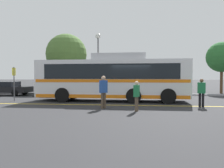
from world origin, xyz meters
TOP-DOWN VIEW (x-y plane):
  - ground_plane at (0.00, 0.00)m, footprint 220.00×220.00m
  - lane_strip_0 at (-1.37, -1.92)m, footprint 30.55×0.20m
  - curb_strip at (-1.37, 5.61)m, footprint 38.55×0.36m
  - transit_bus at (-1.35, 0.28)m, footprint 10.92×2.84m
  - parked_car_0 at (-11.92, 4.16)m, footprint 4.86×2.00m
  - parked_car_1 at (-6.47, 4.23)m, footprint 3.97×2.07m
  - pedestrian_0 at (4.11, -2.22)m, footprint 0.47×0.36m
  - pedestrian_1 at (0.37, -4.19)m, footprint 0.32×0.46m
  - pedestrian_2 at (-1.45, -3.38)m, footprint 0.45×0.45m
  - bus_stop_sign at (-8.36, -0.50)m, footprint 0.07×0.40m
  - street_lamp at (-3.46, 6.55)m, footprint 0.53×0.53m
  - tree_0 at (-7.68, 9.40)m, footprint 4.69×4.69m
  - tree_1 at (9.24, 8.60)m, footprint 3.13×3.13m

SIDE VIEW (x-z plane):
  - ground_plane at x=0.00m, z-range 0.00..0.00m
  - lane_strip_0 at x=-1.37m, z-range 0.00..0.01m
  - curb_strip at x=-1.37m, z-range 0.00..0.15m
  - parked_car_0 at x=-11.92m, z-range 0.02..1.31m
  - parked_car_1 at x=-6.47m, z-range 0.01..1.52m
  - pedestrian_1 at x=0.37m, z-range 0.09..1.63m
  - pedestrian_0 at x=4.11m, z-range 0.11..1.75m
  - pedestrian_2 at x=-1.45m, z-range 0.13..1.93m
  - bus_stop_sign at x=-8.36m, z-range 0.32..2.77m
  - transit_bus at x=-1.35m, z-range 0.00..3.36m
  - tree_1 at x=9.24m, z-range 1.10..6.46m
  - tree_0 at x=-7.68m, z-range 0.99..7.69m
  - street_lamp at x=-3.46m, z-range 1.49..7.61m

